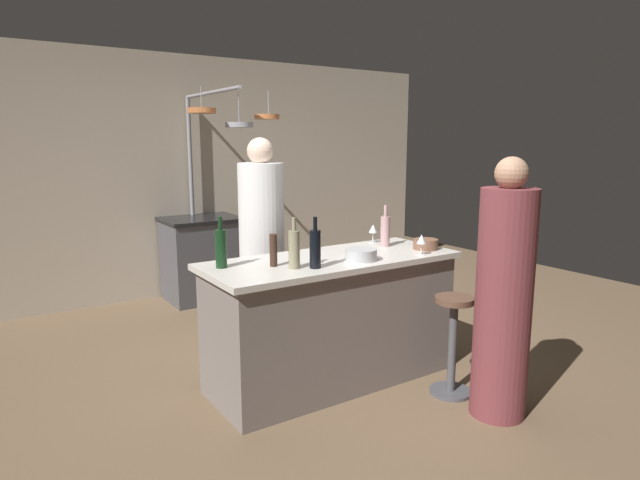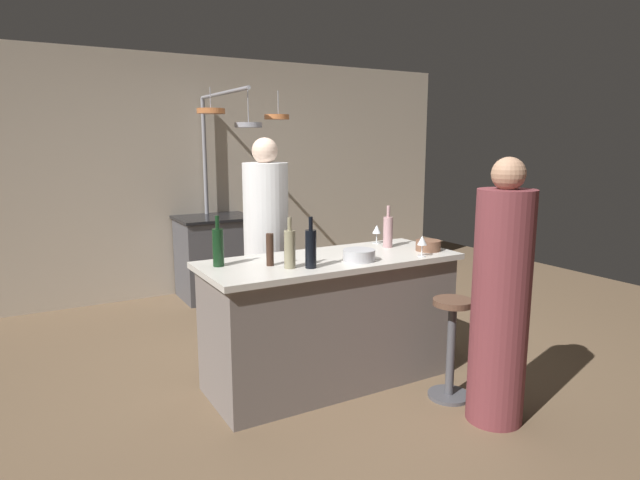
{
  "view_description": "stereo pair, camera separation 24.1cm",
  "coord_description": "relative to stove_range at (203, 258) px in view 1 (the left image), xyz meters",
  "views": [
    {
      "loc": [
        -2.07,
        -2.98,
        1.69
      ],
      "look_at": [
        0.0,
        0.15,
        1.0
      ],
      "focal_mm": 30.23,
      "sensor_mm": 36.0,
      "label": 1
    },
    {
      "loc": [
        -1.86,
        -3.11,
        1.69
      ],
      "look_at": [
        0.0,
        0.15,
        1.0
      ],
      "focal_mm": 30.23,
      "sensor_mm": 36.0,
      "label": 2
    }
  ],
  "objects": [
    {
      "name": "bar_stool_right",
      "position": [
        0.56,
        -3.07,
        -0.07
      ],
      "size": [
        0.28,
        0.28,
        0.68
      ],
      "color": "#4C4C51",
      "rests_on": "ground_plane"
    },
    {
      "name": "wine_bottle_red",
      "position": [
        -0.76,
        -2.31,
        0.58
      ],
      "size": [
        0.07,
        0.07,
        0.33
      ],
      "color": "#143319",
      "rests_on": "kitchen_island"
    },
    {
      "name": "back_wall",
      "position": [
        0.0,
        0.4,
        0.85
      ],
      "size": [
        6.4,
        0.16,
        2.6
      ],
      "primitive_type": "cube",
      "color": "#BCAD99",
      "rests_on": "ground_plane"
    },
    {
      "name": "pepper_mill",
      "position": [
        -0.46,
        -2.46,
        0.56
      ],
      "size": [
        0.05,
        0.05,
        0.21
      ],
      "primitive_type": "cylinder",
      "color": "#382319",
      "rests_on": "kitchen_island"
    },
    {
      "name": "guest_right",
      "position": [
        0.59,
        -3.42,
        0.3
      ],
      "size": [
        0.34,
        0.34,
        1.6
      ],
      "color": "brown",
      "rests_on": "ground_plane"
    },
    {
      "name": "wine_bottle_dark",
      "position": [
        -0.27,
        -2.65,
        0.58
      ],
      "size": [
        0.07,
        0.07,
        0.33
      ],
      "color": "black",
      "rests_on": "kitchen_island"
    },
    {
      "name": "wine_bottle_rose",
      "position": [
        0.57,
        -2.34,
        0.58
      ],
      "size": [
        0.07,
        0.07,
        0.32
      ],
      "color": "#B78C8E",
      "rests_on": "kitchen_island"
    },
    {
      "name": "stove_range",
      "position": [
        0.0,
        0.0,
        0.0
      ],
      "size": [
        0.8,
        0.64,
        0.89
      ],
      "color": "#47474C",
      "rests_on": "ground_plane"
    },
    {
      "name": "wine_glass_by_chef",
      "position": [
        0.58,
        -2.18,
        0.56
      ],
      "size": [
        0.07,
        0.07,
        0.15
      ],
      "color": "silver",
      "rests_on": "kitchen_island"
    },
    {
      "name": "wine_glass_near_right_guest",
      "position": [
        0.57,
        -2.72,
        0.56
      ],
      "size": [
        0.07,
        0.07,
        0.15
      ],
      "color": "silver",
      "rests_on": "kitchen_island"
    },
    {
      "name": "potted_plant",
      "position": [
        1.76,
        -0.88,
        -0.15
      ],
      "size": [
        0.36,
        0.36,
        0.52
      ],
      "color": "brown",
      "rests_on": "ground_plane"
    },
    {
      "name": "ground_plane",
      "position": [
        0.0,
        -2.45,
        -0.45
      ],
      "size": [
        9.0,
        9.0,
        0.0
      ],
      "primitive_type": "plane",
      "color": "brown"
    },
    {
      "name": "overhead_pot_rack",
      "position": [
        0.01,
        -0.49,
        1.24
      ],
      "size": [
        0.89,
        1.33,
        2.17
      ],
      "color": "gray",
      "rests_on": "ground_plane"
    },
    {
      "name": "wine_bottle_white",
      "position": [
        -0.38,
        -2.58,
        0.58
      ],
      "size": [
        0.07,
        0.07,
        0.33
      ],
      "color": "gray",
      "rests_on": "kitchen_island"
    },
    {
      "name": "kitchen_island",
      "position": [
        0.0,
        -2.45,
        0.01
      ],
      "size": [
        1.8,
        0.72,
        0.9
      ],
      "color": "slate",
      "rests_on": "ground_plane"
    },
    {
      "name": "mixing_bowl_steel",
      "position": [
        0.12,
        -2.63,
        0.49
      ],
      "size": [
        0.22,
        0.22,
        0.08
      ],
      "primitive_type": "cylinder",
      "color": "#B7B7BC",
      "rests_on": "kitchen_island"
    },
    {
      "name": "mixing_bowl_wooden",
      "position": [
        0.75,
        -2.59,
        0.49
      ],
      "size": [
        0.18,
        0.18,
        0.08
      ],
      "primitive_type": "cylinder",
      "color": "brown",
      "rests_on": "kitchen_island"
    },
    {
      "name": "chef",
      "position": [
        -0.11,
        -1.62,
        0.35
      ],
      "size": [
        0.36,
        0.36,
        1.72
      ],
      "color": "white",
      "rests_on": "ground_plane"
    }
  ]
}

